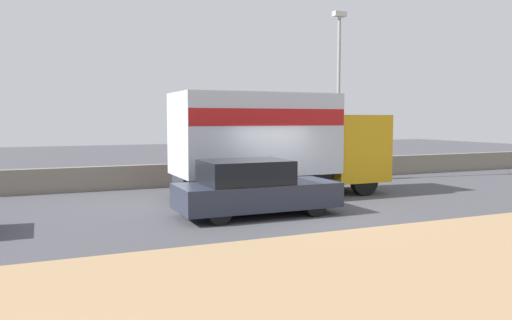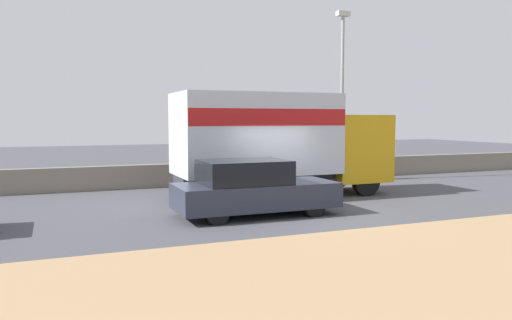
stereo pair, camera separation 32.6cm
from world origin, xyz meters
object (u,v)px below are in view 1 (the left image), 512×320
box_truck (275,137)px  pedestrian (373,160)px  street_lamp (339,84)px  car_hatchback (254,189)px

box_truck → pedestrian: 6.75m
box_truck → street_lamp: bearing=34.2°
box_truck → car_hatchback: size_ratio=1.68×
street_lamp → box_truck: (-4.39, -2.98, -2.09)m
street_lamp → pedestrian: bearing=-8.7°
street_lamp → pedestrian: size_ratio=4.37×
street_lamp → box_truck: bearing=-145.8°
car_hatchback → pedestrian: pedestrian is taller
car_hatchback → street_lamp: bearing=42.0°
street_lamp → pedestrian: street_lamp is taller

